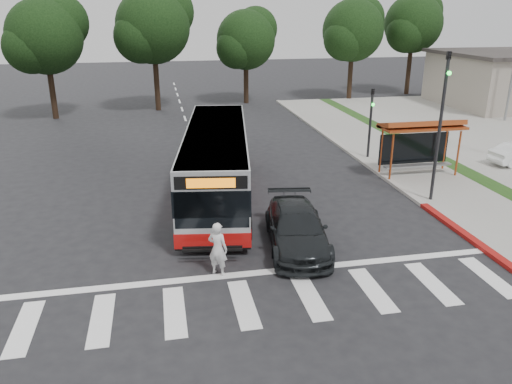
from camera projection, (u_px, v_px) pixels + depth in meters
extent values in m
plane|color=black|center=(221.00, 233.00, 19.13)|extent=(140.00, 140.00, 0.00)
cube|color=gray|center=(394.00, 159.00, 28.49)|extent=(4.00, 40.00, 0.12)
cube|color=#9E9991|center=(361.00, 160.00, 28.12)|extent=(0.30, 40.00, 0.15)
cube|color=maroon|center=(464.00, 234.00, 18.91)|extent=(0.32, 6.00, 0.15)
cube|color=silver|center=(244.00, 304.00, 14.52)|extent=(18.00, 2.60, 0.01)
cylinder|color=#A3421B|center=(391.00, 157.00, 24.40)|extent=(0.10, 0.10, 2.30)
cylinder|color=#A3421B|center=(458.00, 153.00, 25.06)|extent=(0.10, 0.10, 2.30)
cylinder|color=#A3421B|center=(381.00, 151.00, 25.50)|extent=(0.10, 0.10, 2.30)
cylinder|color=#A3421B|center=(445.00, 147.00, 26.16)|extent=(0.10, 0.10, 2.30)
cube|color=#A3421B|center=(422.00, 127.00, 24.83)|extent=(4.20, 1.60, 0.12)
cube|color=#A3421B|center=(422.00, 124.00, 24.83)|extent=(4.20, 1.32, 0.51)
cube|color=black|center=(414.00, 148.00, 25.81)|extent=(3.80, 0.06, 1.60)
cube|color=gray|center=(418.00, 165.00, 25.52)|extent=(3.60, 0.40, 0.08)
cylinder|color=black|center=(439.00, 130.00, 21.16)|extent=(0.14, 0.14, 6.50)
imported|color=black|center=(448.00, 64.00, 20.21)|extent=(0.16, 0.20, 1.00)
sphere|color=#19E533|center=(449.00, 73.00, 20.17)|extent=(0.18, 0.18, 0.18)
cylinder|color=black|center=(370.00, 124.00, 28.03)|extent=(0.14, 0.14, 4.00)
imported|color=black|center=(372.00, 98.00, 27.52)|extent=(0.16, 0.20, 1.00)
sphere|color=#19E533|center=(373.00, 105.00, 27.47)|extent=(0.18, 0.18, 0.18)
cylinder|color=black|center=(350.00, 75.00, 47.07)|extent=(0.44, 0.44, 4.40)
sphere|color=black|center=(353.00, 30.00, 45.70)|extent=(5.60, 5.60, 5.60)
sphere|color=black|center=(362.00, 19.00, 46.33)|extent=(4.20, 4.20, 4.20)
sphere|color=black|center=(345.00, 39.00, 45.11)|extent=(3.92, 3.92, 3.92)
cylinder|color=black|center=(409.00, 70.00, 50.15)|extent=(0.44, 0.44, 4.84)
sphere|color=black|center=(413.00, 24.00, 48.64)|extent=(5.60, 5.60, 5.60)
sphere|color=black|center=(421.00, 12.00, 49.24)|extent=(4.20, 4.20, 4.20)
sphere|color=black|center=(407.00, 32.00, 48.08)|extent=(3.92, 3.92, 3.92)
cylinder|color=black|center=(157.00, 81.00, 41.89)|extent=(0.44, 0.44, 4.84)
sphere|color=black|center=(153.00, 26.00, 40.38)|extent=(6.00, 6.00, 6.00)
sphere|color=black|center=(167.00, 12.00, 41.05)|extent=(4.50, 4.50, 4.50)
sphere|color=black|center=(140.00, 37.00, 39.76)|extent=(4.20, 4.20, 4.20)
cylinder|color=black|center=(246.00, 81.00, 45.35)|extent=(0.44, 0.44, 3.96)
sphere|color=black|center=(246.00, 40.00, 44.11)|extent=(5.20, 5.20, 5.20)
sphere|color=black|center=(256.00, 29.00, 44.71)|extent=(3.90, 3.90, 3.90)
sphere|color=black|center=(237.00, 48.00, 43.56)|extent=(3.64, 3.64, 3.64)
cylinder|color=black|center=(52.00, 90.00, 38.65)|extent=(0.44, 0.44, 4.40)
sphere|color=black|center=(45.00, 36.00, 37.28)|extent=(5.60, 5.60, 5.60)
sphere|color=black|center=(61.00, 22.00, 37.92)|extent=(4.20, 4.20, 4.20)
sphere|color=black|center=(30.00, 47.00, 36.70)|extent=(3.92, 3.92, 3.92)
imported|color=silver|center=(218.00, 249.00, 15.85)|extent=(0.79, 0.73, 1.81)
imported|color=black|center=(297.00, 228.00, 17.79)|extent=(2.69, 5.20, 1.44)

